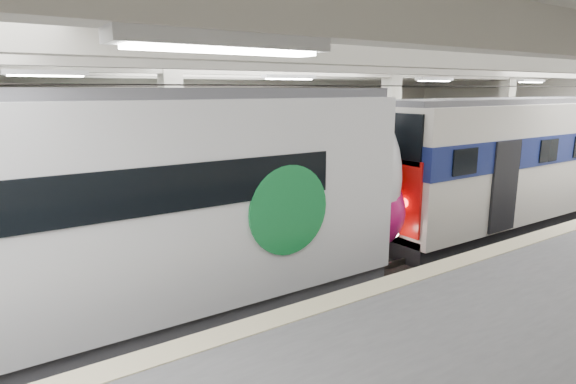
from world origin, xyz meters
TOP-DOWN VIEW (x-y plane):
  - station_hall at (0.00, -1.74)m, footprint 36.00×24.00m
  - modern_emu at (-4.78, -0.00)m, footprint 14.51×2.99m
  - older_rer at (8.31, 0.00)m, footprint 13.05×2.88m
  - far_train at (-4.90, 5.50)m, footprint 13.49×3.11m

SIDE VIEW (x-z plane):
  - far_train at x=-4.90m, z-range 0.07..4.38m
  - older_rer at x=8.31m, z-range 0.11..4.43m
  - modern_emu at x=-4.78m, z-range -0.04..4.61m
  - station_hall at x=0.00m, z-range 0.37..6.12m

